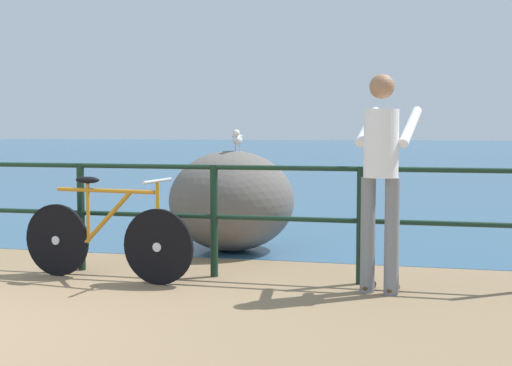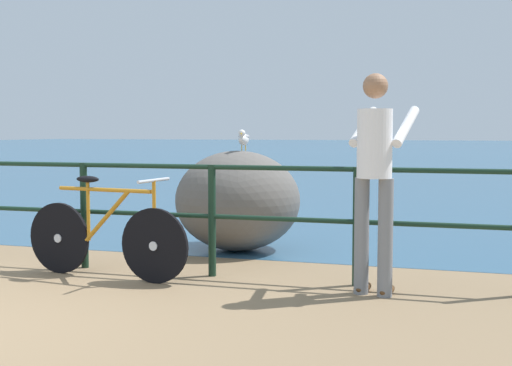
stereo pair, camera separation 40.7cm
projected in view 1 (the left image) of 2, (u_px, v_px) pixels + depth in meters
ground_plane at (322, 170)px, 23.81m from camera, size 120.00×120.00×0.10m
sea_surface at (368, 148)px, 50.94m from camera, size 120.00×90.00×0.01m
promenade_railing at (81, 204)px, 6.33m from camera, size 7.97×0.07×1.02m
bicycle at (106, 237)px, 5.92m from camera, size 1.69×0.48×0.92m
person_at_railing at (381, 172)px, 5.41m from camera, size 0.54×0.67×1.78m
breakwater_boulder_main at (232, 201)px, 7.39m from camera, size 1.39×1.35×1.11m
seagull at (237, 138)px, 7.36m from camera, size 0.15×0.34×0.23m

